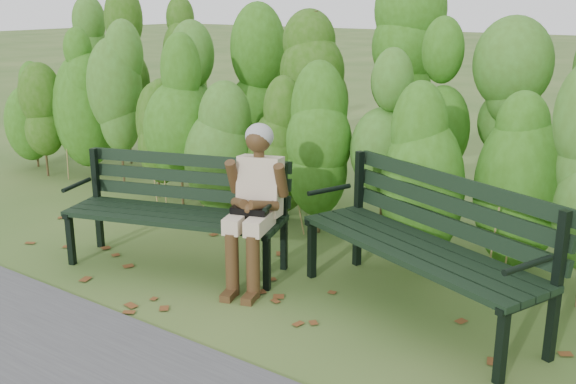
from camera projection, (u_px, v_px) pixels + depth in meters
The scene contains 6 objects.
ground at pixel (263, 291), 5.41m from camera, with size 80.00×80.00×0.00m, color #375D22.
hedge_band at pixel (379, 106), 6.51m from camera, with size 11.04×1.67×2.42m.
leaf_litter at pixel (282, 304), 5.17m from camera, with size 5.88×2.24×0.01m.
bench_left at pixel (180, 202), 5.84m from camera, with size 2.00×1.18×0.95m.
bench_right at pixel (429, 234), 4.93m from camera, with size 2.15×1.34×1.02m.
seated_woman at pixel (255, 195), 5.40m from camera, with size 0.56×0.79×1.31m.
Camera 1 is at (3.05, -3.92, 2.28)m, focal length 42.00 mm.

